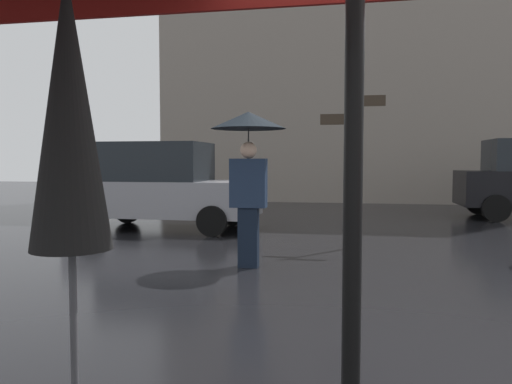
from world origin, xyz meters
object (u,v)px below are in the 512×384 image
object	(u,v)px
street_signpost	(351,150)
parked_car_right	(162,186)
pedestrian_with_umbrella	(248,146)
folded_patio_umbrella_near	(69,129)

from	to	relation	value
street_signpost	parked_car_right	bearing A→B (deg)	157.08
pedestrian_with_umbrella	street_signpost	distance (m)	2.29
folded_patio_umbrella_near	pedestrian_with_umbrella	distance (m)	4.68
street_signpost	folded_patio_umbrella_near	bearing A→B (deg)	-101.16
street_signpost	pedestrian_with_umbrella	bearing A→B (deg)	-127.92
folded_patio_umbrella_near	parked_car_right	distance (m)	8.71
pedestrian_with_umbrella	parked_car_right	bearing A→B (deg)	-10.65
folded_patio_umbrella_near	pedestrian_with_umbrella	bearing A→B (deg)	91.55
pedestrian_with_umbrella	street_signpost	size ratio (longest dim) A/B	0.79
parked_car_right	street_signpost	bearing A→B (deg)	155.97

